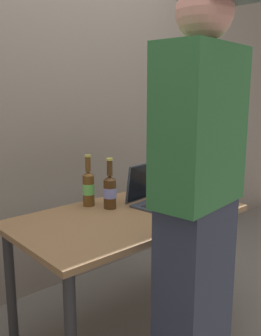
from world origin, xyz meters
name	(u,v)px	position (x,y,z in m)	size (l,w,h in m)	color
ground_plane	(128,330)	(0.00, 0.00, 0.00)	(8.00, 8.00, 0.00)	slate
desk	(128,229)	(0.00, 0.00, 0.62)	(1.25, 0.70, 0.71)	olive
laptop	(155,195)	(0.24, 0.03, 0.77)	(0.35, 0.30, 0.24)	#383D4C
beer_bottle_brown	(110,190)	(-0.02, 0.14, 0.82)	(0.07, 0.07, 0.29)	#472B14
beer_bottle_green	(88,187)	(-0.08, 0.26, 0.83)	(0.07, 0.07, 0.30)	brown
person_figure	(198,200)	(-0.10, -0.55, 0.93)	(0.44, 0.33, 1.80)	#2D3347
back_wall	(51,102)	(0.00, 0.78, 1.30)	(6.00, 0.10, 2.60)	gray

